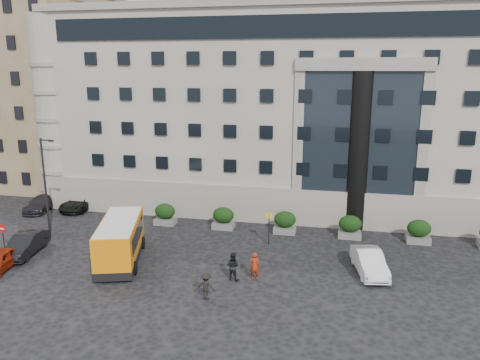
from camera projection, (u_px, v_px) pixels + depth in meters
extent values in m
plane|color=black|center=(179.00, 264.00, 32.39)|extent=(120.00, 120.00, 0.00)
cube|color=gray|center=(299.00, 108.00, 49.93)|extent=(44.00, 24.00, 18.00)
cylinder|color=black|center=(358.00, 152.00, 38.18)|extent=(1.80, 1.80, 13.00)
cube|color=olive|center=(37.00, 96.00, 53.93)|extent=(14.00, 14.00, 20.00)
cube|color=brown|center=(92.00, 82.00, 71.40)|extent=(13.00, 13.00, 22.00)
cube|color=#60605E|center=(165.00, 221.00, 40.56)|extent=(1.80, 1.20, 0.50)
ellipsoid|color=black|center=(165.00, 211.00, 40.34)|extent=(1.80, 1.26, 1.34)
cube|color=#60605E|center=(223.00, 225.00, 39.49)|extent=(1.80, 1.20, 0.50)
ellipsoid|color=black|center=(223.00, 215.00, 39.27)|extent=(1.80, 1.26, 1.34)
cube|color=#60605E|center=(285.00, 230.00, 38.43)|extent=(1.80, 1.20, 0.50)
ellipsoid|color=black|center=(285.00, 219.00, 38.21)|extent=(1.80, 1.26, 1.34)
cube|color=#60605E|center=(349.00, 235.00, 37.36)|extent=(1.80, 1.20, 0.50)
ellipsoid|color=black|center=(350.00, 224.00, 37.15)|extent=(1.80, 1.26, 1.34)
cube|color=#60605E|center=(418.00, 239.00, 36.30)|extent=(1.80, 1.20, 0.50)
ellipsoid|color=black|center=(419.00, 228.00, 36.08)|extent=(1.80, 1.26, 1.34)
cylinder|color=#262628|center=(46.00, 188.00, 36.75)|extent=(0.16, 0.16, 8.00)
cylinder|color=#262628|center=(46.00, 140.00, 35.74)|extent=(0.90, 0.12, 0.12)
cube|color=black|center=(51.00, 141.00, 35.66)|extent=(0.35, 0.18, 0.14)
cylinder|color=#262628|center=(269.00, 229.00, 35.72)|extent=(0.08, 0.08, 2.50)
cube|color=yellow|center=(269.00, 216.00, 35.47)|extent=(0.50, 0.06, 0.45)
cylinder|color=#262628|center=(4.00, 240.00, 33.84)|extent=(0.08, 0.08, 2.20)
cylinder|color=red|center=(2.00, 229.00, 33.57)|extent=(0.64, 0.05, 0.64)
cube|color=white|center=(1.00, 229.00, 33.53)|extent=(0.45, 0.04, 0.10)
cube|color=orange|center=(120.00, 238.00, 32.47)|extent=(4.43, 7.52, 2.40)
cube|color=black|center=(121.00, 255.00, 32.77)|extent=(4.48, 7.57, 0.55)
cube|color=black|center=(120.00, 235.00, 32.41)|extent=(4.02, 6.04, 1.07)
cube|color=silver|center=(119.00, 222.00, 32.19)|extent=(4.21, 7.14, 0.18)
cylinder|color=black|center=(97.00, 270.00, 30.47)|extent=(0.53, 0.94, 0.90)
cylinder|color=black|center=(134.00, 268.00, 30.67)|extent=(0.53, 0.94, 0.90)
cylinder|color=black|center=(109.00, 244.00, 34.87)|extent=(0.53, 0.94, 0.90)
cylinder|color=black|center=(142.00, 243.00, 35.08)|extent=(0.53, 0.94, 0.90)
cube|color=maroon|center=(110.00, 175.00, 51.60)|extent=(3.14, 4.27, 2.69)
cube|color=maroon|center=(102.00, 185.00, 48.98)|extent=(2.64, 2.13, 1.83)
cube|color=black|center=(99.00, 183.00, 48.16)|extent=(2.04, 0.49, 0.86)
cylinder|color=black|center=(92.00, 192.00, 49.30)|extent=(0.44, 0.94, 0.91)
cylinder|color=black|center=(114.00, 192.00, 49.24)|extent=(0.44, 0.94, 0.91)
cylinder|color=black|center=(102.00, 184.00, 52.76)|extent=(0.44, 0.94, 0.91)
cylinder|color=black|center=(123.00, 184.00, 52.69)|extent=(0.44, 0.94, 0.91)
imported|color=black|center=(25.00, 244.00, 33.91)|extent=(2.37, 4.86, 1.53)
imported|color=black|center=(41.00, 203.00, 44.34)|extent=(2.62, 4.91, 1.36)
imported|color=black|center=(81.00, 202.00, 44.69)|extent=(2.65, 5.12, 1.38)
imported|color=white|center=(369.00, 262.00, 30.84)|extent=(2.51, 4.89, 1.54)
imported|color=#9D280F|center=(254.00, 266.00, 29.92)|extent=(0.72, 0.53, 1.82)
imported|color=black|center=(233.00, 266.00, 29.85)|extent=(1.04, 0.89, 1.84)
imported|color=black|center=(206.00, 286.00, 27.33)|extent=(1.12, 0.69, 1.67)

